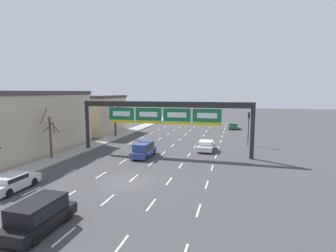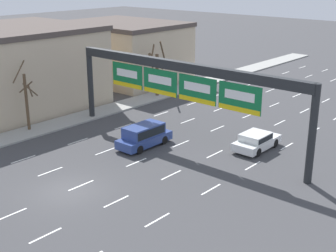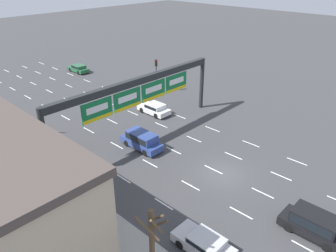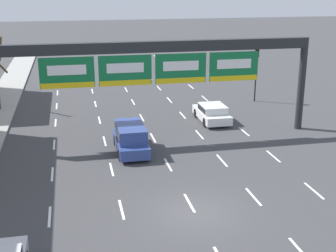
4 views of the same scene
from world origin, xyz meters
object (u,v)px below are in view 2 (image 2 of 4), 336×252
object	(u,v)px
sign_gantry	(180,78)
suv_blue	(144,135)
tree_bare_closest	(157,70)
car_white	(256,140)
tree_bare_third	(26,98)

from	to	relation	value
sign_gantry	suv_blue	size ratio (longest dim) A/B	4.72
sign_gantry	tree_bare_closest	xyz separation A→B (m)	(-11.23, 9.60, -2.37)
car_white	sign_gantry	bearing A→B (deg)	-149.41
suv_blue	tree_bare_closest	size ratio (longest dim) A/B	0.78
car_white	tree_bare_closest	bearing A→B (deg)	158.00
sign_gantry	suv_blue	distance (m)	5.20
car_white	suv_blue	world-z (taller)	suv_blue
sign_gantry	tree_bare_closest	world-z (taller)	sign_gantry
car_white	tree_bare_closest	distance (m)	17.74
car_white	tree_bare_third	bearing A→B (deg)	-152.02
sign_gantry	tree_bare_third	xyz separation A→B (m)	(-11.80, -5.96, -2.43)
sign_gantry	car_white	distance (m)	7.49
tree_bare_closest	tree_bare_third	bearing A→B (deg)	-92.07
car_white	tree_bare_third	world-z (taller)	tree_bare_third
car_white	suv_blue	size ratio (longest dim) A/B	0.92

